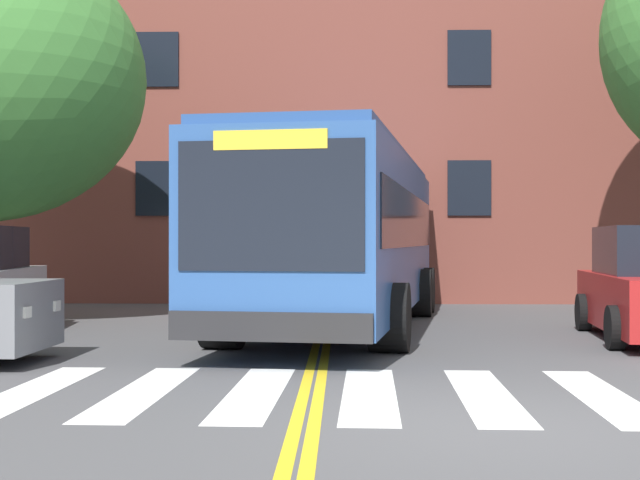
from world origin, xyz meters
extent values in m
plane|color=#4C4C4F|center=(0.00, 0.00, 0.00)|extent=(120.00, 120.00, 0.00)
cube|color=white|center=(-4.73, 1.82, 0.00)|extent=(0.66, 3.45, 0.01)
cube|color=white|center=(-3.53, 1.79, 0.00)|extent=(0.66, 3.45, 0.01)
cube|color=white|center=(-2.34, 1.76, 0.00)|extent=(0.66, 3.45, 0.01)
cube|color=white|center=(-1.14, 1.72, 0.00)|extent=(0.66, 3.45, 0.01)
cube|color=white|center=(0.06, 1.69, 0.00)|extent=(0.66, 3.45, 0.01)
cube|color=white|center=(1.26, 1.65, 0.00)|extent=(0.66, 3.45, 0.01)
cube|color=gold|center=(-1.83, 15.70, 0.00)|extent=(0.12, 36.00, 0.01)
cube|color=gold|center=(-1.67, 15.70, 0.00)|extent=(0.12, 36.00, 0.01)
cube|color=#2D5699|center=(-1.43, 8.92, 1.72)|extent=(4.30, 11.78, 2.68)
cube|color=black|center=(-0.14, 8.72, 1.98)|extent=(1.62, 10.49, 0.96)
cube|color=black|center=(-2.73, 9.11, 1.98)|extent=(1.62, 10.49, 0.96)
cube|color=black|center=(-2.30, 3.21, 2.04)|extent=(2.31, 0.38, 1.61)
cube|color=yellow|center=(-2.30, 3.21, 2.84)|extent=(1.41, 0.24, 0.24)
cube|color=#232326|center=(-2.31, 3.18, 0.56)|extent=(2.53, 0.48, 0.36)
cube|color=#294E89|center=(-1.43, 8.92, 3.13)|extent=(4.08, 11.30, 0.16)
cylinder|color=black|center=(-0.75, 5.20, 0.50)|extent=(0.70, 1.08, 1.00)
cylinder|color=black|center=(-3.20, 5.57, 0.50)|extent=(0.70, 1.08, 1.00)
cylinder|color=black|center=(0.18, 11.29, 0.50)|extent=(0.70, 1.08, 1.00)
cylinder|color=black|center=(-2.27, 11.67, 0.50)|extent=(0.70, 1.08, 1.00)
cylinder|color=black|center=(0.35, 12.38, 0.50)|extent=(0.70, 1.08, 1.00)
cylinder|color=black|center=(-2.10, 12.76, 0.50)|extent=(0.70, 1.08, 1.00)
cylinder|color=black|center=(-6.98, 8.49, 0.33)|extent=(0.30, 0.68, 0.66)
cylinder|color=black|center=(2.58, 5.55, 0.33)|extent=(0.29, 0.68, 0.66)
cylinder|color=black|center=(2.88, 8.39, 0.33)|extent=(0.29, 0.68, 0.66)
cube|color=#236B70|center=(-0.61, 19.09, 0.58)|extent=(2.25, 4.92, 0.80)
cube|color=black|center=(-0.63, 19.24, 1.38)|extent=(1.84, 2.43, 0.78)
cube|color=white|center=(0.16, 16.75, 0.66)|extent=(0.20, 0.06, 0.14)
cube|color=white|center=(-0.92, 16.65, 0.66)|extent=(0.20, 0.06, 0.14)
cylinder|color=black|center=(0.45, 17.71, 0.33)|extent=(0.28, 0.68, 0.66)
cylinder|color=black|center=(-1.39, 17.53, 0.33)|extent=(0.28, 0.68, 0.66)
cylinder|color=black|center=(0.16, 20.66, 0.33)|extent=(0.28, 0.68, 0.66)
cylinder|color=black|center=(-1.68, 20.48, 0.33)|extent=(0.28, 0.68, 0.66)
cube|color=white|center=(-5.31, 4.41, 0.72)|extent=(0.04, 0.20, 0.14)
cube|color=white|center=(-5.33, 3.33, 0.72)|extent=(0.04, 0.20, 0.14)
cylinder|color=black|center=(-6.20, 4.81, 0.33)|extent=(0.66, 0.23, 0.66)
cube|color=brown|center=(-2.19, 19.39, 5.89)|extent=(29.81, 8.74, 11.79)
cube|color=black|center=(-6.16, 14.99, 2.95)|extent=(1.10, 0.06, 1.40)
cube|color=black|center=(1.78, 14.99, 2.95)|extent=(1.10, 0.06, 1.40)
cube|color=black|center=(-6.16, 14.99, 6.25)|extent=(1.10, 0.06, 1.40)
cube|color=black|center=(1.78, 14.99, 6.25)|extent=(1.10, 0.06, 1.40)
camera|label=1|loc=(-1.41, -7.62, 1.60)|focal=50.00mm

